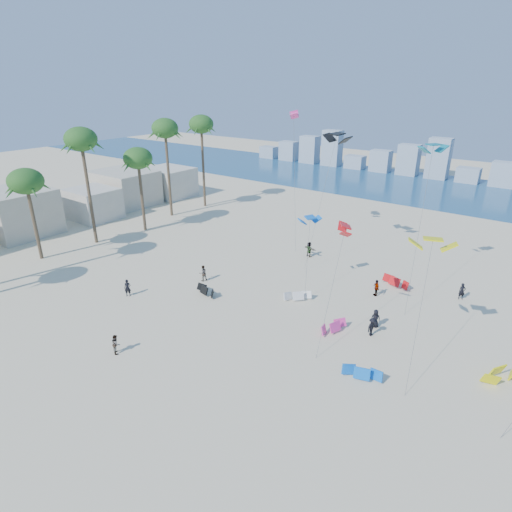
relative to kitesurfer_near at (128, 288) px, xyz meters
The scene contains 10 objects.
ground 11.80m from the kitesurfer_near, 51.33° to the right, with size 220.00×220.00×0.00m, color beige.
ocean 63.25m from the kitesurfer_near, 83.33° to the left, with size 220.00×220.00×0.00m, color navy.
kitesurfer_near is the anchor object (origin of this frame).
kitesurfer_mid 9.38m from the kitesurfer_near, 42.71° to the right, with size 0.75×0.59×1.55m, color gray.
kitesurfers_far 19.36m from the kitesurfer_near, 41.68° to the left, with size 23.30×13.28×1.82m.
grounded_kites 21.47m from the kitesurfer_near, 22.07° to the left, with size 27.70×17.31×0.99m.
flying_kites 26.30m from the kitesurfer_near, 37.67° to the left, with size 37.48×21.89×16.64m.
palm_row 19.47m from the kitesurfer_near, 154.66° to the left, with size 7.98×44.80×15.06m.
beachfront_buildings 28.85m from the kitesurfer_near, 156.18° to the left, with size 11.50×43.00×6.00m.
distant_skyline 73.11m from the kitesurfer_near, 85.16° to the left, with size 85.00×3.00×8.40m.
Camera 1 is at (24.30, -12.46, 19.32)m, focal length 29.62 mm.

